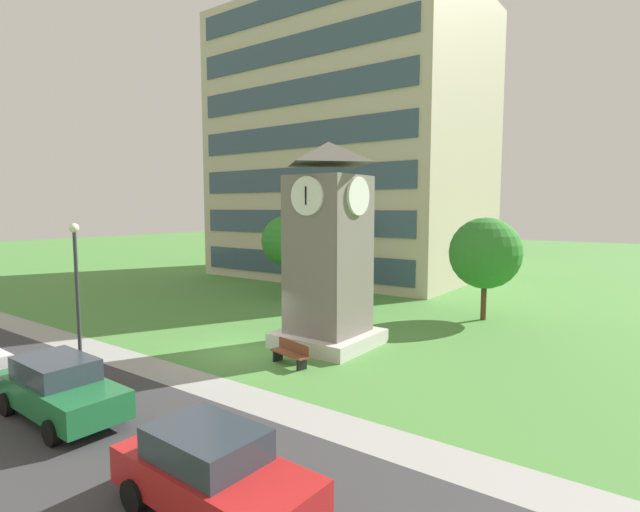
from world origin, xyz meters
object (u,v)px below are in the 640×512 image
at_px(street_lamp, 76,274).
at_px(tree_streetside, 485,253).
at_px(clock_tower, 328,258).
at_px(parked_car_red, 213,472).
at_px(tree_near_tower, 286,241).
at_px(park_bench, 291,353).
at_px(parked_car_green, 59,388).

xyz_separation_m(street_lamp, tree_streetside, (10.73, 15.95, 0.19)).
bearing_deg(clock_tower, parked_car_red, -65.53).
bearing_deg(tree_near_tower, park_bench, -49.38).
relative_size(tree_streetside, parked_car_green, 1.15).
bearing_deg(parked_car_green, tree_streetside, 73.27).
xyz_separation_m(clock_tower, parked_car_green, (-1.89, -10.42, -2.93)).
height_order(clock_tower, tree_streetside, clock_tower).
xyz_separation_m(tree_near_tower, tree_streetside, (12.44, 1.27, -0.20)).
distance_m(park_bench, street_lamp, 8.88).
bearing_deg(parked_car_red, clock_tower, 114.47).
height_order(street_lamp, tree_near_tower, tree_near_tower).
bearing_deg(tree_streetside, clock_tower, -113.90).
bearing_deg(parked_car_red, parked_car_green, 176.30).
distance_m(clock_tower, parked_car_red, 12.29).
xyz_separation_m(park_bench, parked_car_green, (-2.30, -7.40, 0.40)).
distance_m(park_bench, tree_near_tower, 14.18).
xyz_separation_m(park_bench, street_lamp, (-7.28, -4.20, 2.87)).
height_order(street_lamp, tree_streetside, tree_streetside).
height_order(clock_tower, tree_near_tower, clock_tower).
xyz_separation_m(clock_tower, tree_near_tower, (-8.57, 7.45, -0.06)).
bearing_deg(street_lamp, parked_car_green, -32.69).
bearing_deg(street_lamp, tree_streetside, 56.06).
relative_size(park_bench, tree_near_tower, 0.35).
height_order(tree_streetside, parked_car_green, tree_streetside).
bearing_deg(parked_car_green, clock_tower, 79.73).
xyz_separation_m(park_bench, tree_near_tower, (-8.99, 10.48, 3.26)).
bearing_deg(clock_tower, park_bench, -82.22).
distance_m(clock_tower, parked_car_green, 10.99).
height_order(tree_near_tower, parked_car_green, tree_near_tower).
height_order(street_lamp, parked_car_green, street_lamp).
bearing_deg(tree_streetside, parked_car_red, -86.84).
height_order(clock_tower, park_bench, clock_tower).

